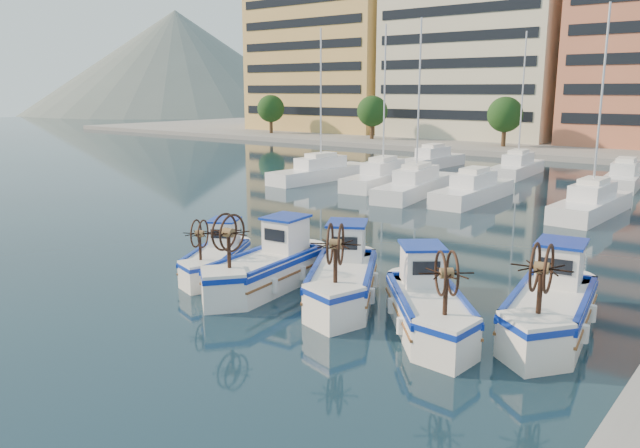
# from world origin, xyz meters

# --- Properties ---
(ground) EXTENTS (300.00, 300.00, 0.00)m
(ground) POSITION_xyz_m (0.00, 0.00, 0.00)
(ground) COLOR #18303F
(ground) RESTS_ON ground
(hill_west) EXTENTS (180.00, 180.00, 60.00)m
(hill_west) POSITION_xyz_m (-140.00, 110.00, 0.00)
(hill_west) COLOR slate
(hill_west) RESTS_ON ground
(yacht_marina) EXTENTS (36.19, 23.66, 11.50)m
(yacht_marina) POSITION_xyz_m (-2.35, 27.74, 0.53)
(yacht_marina) COLOR white
(yacht_marina) RESTS_ON ground
(fishing_boat_a) EXTENTS (3.21, 4.12, 2.49)m
(fishing_boat_a) POSITION_xyz_m (-3.70, 0.05, 0.69)
(fishing_boat_a) COLOR white
(fishing_boat_a) RESTS_ON ground
(fishing_boat_b) EXTENTS (2.52, 5.03, 3.07)m
(fishing_boat_b) POSITION_xyz_m (-0.99, -0.00, 0.85)
(fishing_boat_b) COLOR white
(fishing_boat_b) RESTS_ON ground
(fishing_boat_c) EXTENTS (4.10, 5.11, 3.10)m
(fishing_boat_c) POSITION_xyz_m (1.91, 0.60, 0.85)
(fishing_boat_c) COLOR white
(fishing_boat_c) RESTS_ON ground
(fishing_boat_d) EXTENTS (4.37, 4.65, 2.93)m
(fishing_boat_d) POSITION_xyz_m (5.47, -0.00, 0.81)
(fishing_boat_d) COLOR white
(fishing_boat_d) RESTS_ON ground
(fishing_boat_e) EXTENTS (2.81, 5.22, 3.17)m
(fishing_boat_e) POSITION_xyz_m (8.42, 1.98, 0.87)
(fishing_boat_e) COLOR white
(fishing_boat_e) RESTS_ON ground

